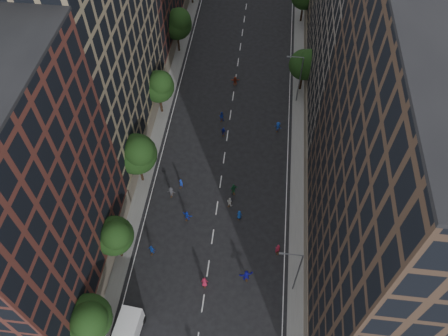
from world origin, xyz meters
name	(u,v)px	position (x,y,z in m)	size (l,w,h in m)	color
ground	(230,117)	(0.00, 40.00, 0.00)	(240.00, 240.00, 0.00)	black
sidewalk_left	(166,81)	(-12.00, 47.50, 0.07)	(4.00, 105.00, 0.15)	slate
sidewalk_right	(304,91)	(12.00, 47.50, 0.07)	(4.00, 105.00, 0.15)	slate
bldg_left_a	(8,206)	(-19.00, 11.00, 15.00)	(14.00, 22.00, 30.00)	#51261F
bldg_left_b	(79,40)	(-19.00, 35.00, 17.00)	(14.00, 26.00, 34.00)	#827255
bldg_right_a	(409,191)	(19.00, 15.00, 18.00)	(14.00, 30.00, 36.00)	#433024
bldg_right_b	(374,22)	(19.00, 44.00, 16.50)	(14.00, 28.00, 33.00)	#696056
tree_left_0	(88,319)	(-11.01, 3.85, 5.96)	(5.20, 5.20, 8.83)	black
tree_left_1	(114,235)	(-11.02, 13.86, 5.55)	(4.80, 4.80, 8.21)	black
tree_left_2	(137,153)	(-10.99, 25.83, 6.36)	(5.60, 5.60, 9.45)	black
tree_left_3	(159,85)	(-11.02, 39.85, 5.82)	(5.00, 5.00, 8.58)	black
tree_left_4	(177,23)	(-11.00, 55.84, 6.10)	(5.40, 5.40, 9.08)	black
tree_right_a	(306,64)	(11.38, 47.85, 5.63)	(5.00, 5.00, 8.39)	black
streetlamp_near	(296,271)	(10.37, 12.00, 5.17)	(2.64, 0.22, 9.06)	#595B60
streetlamp_far	(299,77)	(10.37, 45.00, 5.17)	(2.64, 0.22, 9.06)	#595B60
cargo_van	(127,333)	(-7.79, 4.12, 1.51)	(2.99, 5.58, 2.87)	white
skater_4	(152,250)	(-7.35, 14.82, 0.87)	(1.01, 0.42, 1.73)	#143DA2
skater_5	(246,275)	(4.85, 12.67, 0.96)	(1.79, 0.57, 1.93)	#15139D
skater_6	(204,282)	(-0.11, 11.28, 0.90)	(0.88, 0.57, 1.80)	#A01A37
skater_7	(278,249)	(8.50, 16.68, 0.94)	(0.69, 0.45, 1.88)	#A31B32
skater_8	(230,202)	(1.69, 23.19, 0.79)	(0.77, 0.60, 1.58)	silver
skater_9	(171,192)	(-6.56, 23.86, 0.87)	(1.13, 0.65, 1.75)	#3C3B40
skater_10	(234,189)	(2.03, 25.28, 0.96)	(1.13, 0.47, 1.92)	#1C6038
skater_11	(187,216)	(-3.76, 20.33, 0.79)	(1.46, 0.47, 1.58)	#1735BD
skater_12	(239,215)	(3.20, 21.27, 0.77)	(0.75, 0.49, 1.54)	#1443A4
skater_13	(181,183)	(-5.48, 25.53, 0.80)	(0.59, 0.38, 1.61)	#1533AC
skater_14	(221,116)	(-1.30, 39.19, 0.87)	(0.84, 0.66, 1.73)	#1530AE
skater_15	(278,127)	(7.75, 37.94, 0.86)	(1.11, 0.64, 1.73)	#153EAD
skater_16	(223,132)	(-0.63, 36.08, 0.76)	(0.89, 0.37, 1.51)	#1421A9
skater_17	(235,81)	(0.04, 47.95, 0.81)	(1.49, 0.48, 1.61)	maroon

